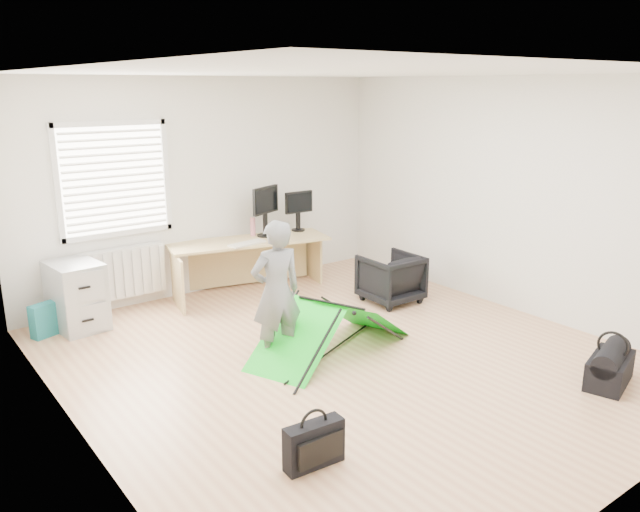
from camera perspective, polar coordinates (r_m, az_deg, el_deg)
ground at (r=6.23m, az=2.25°, el=-9.25°), size 5.50×5.50×0.00m
back_wall at (r=8.07m, az=-10.19°, el=6.27°), size 5.00×0.02×2.70m
window at (r=7.54m, az=-18.29°, el=6.65°), size 1.20×0.06×1.20m
radiator at (r=7.74m, az=-17.52°, el=-1.45°), size 1.00×0.12×0.60m
desk at (r=8.06m, az=-6.45°, el=-0.92°), size 2.12×1.08×0.69m
filing_cabinet at (r=7.31m, az=-21.38°, el=-3.39°), size 0.54×0.69×0.75m
monitor_left at (r=8.11m, az=-5.04°, el=3.47°), size 0.50×0.29×0.48m
monitor_right at (r=8.40m, az=-2.02°, el=3.65°), size 0.42×0.10×0.39m
keyboard at (r=7.75m, az=-6.67°, el=1.15°), size 0.50×0.23×0.02m
thermos at (r=8.17m, az=-6.16°, el=2.68°), size 0.07×0.07×0.24m
office_chair at (r=7.71m, az=6.48°, el=-2.03°), size 0.66×0.68×0.60m
person at (r=5.93m, az=-4.02°, el=-3.31°), size 0.55×0.40×1.40m
kite at (r=6.23m, az=1.01°, el=-6.59°), size 1.84×1.33×0.52m
storage_crate at (r=8.29m, az=7.30°, el=-1.96°), size 0.60×0.52×0.28m
tote_bag at (r=7.27m, az=-23.83°, el=-5.36°), size 0.33×0.23×0.36m
laptop_bag at (r=4.55m, az=-0.56°, el=-16.86°), size 0.45×0.17×0.33m
white_box at (r=6.08m, az=-2.83°, el=-9.39°), size 0.11×0.11×0.10m
duffel_bag at (r=6.23m, az=24.94°, el=-9.45°), size 0.66×0.46×0.26m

